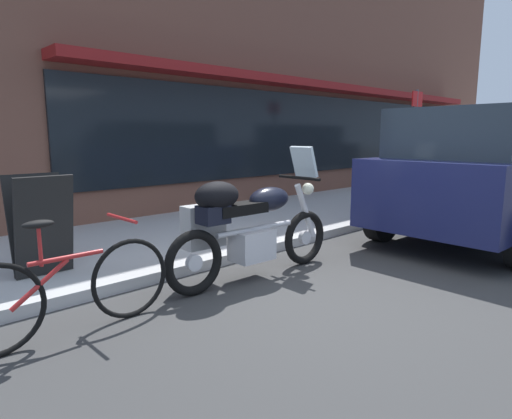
% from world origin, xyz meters
% --- Properties ---
extents(ground_plane, '(80.00, 80.00, 0.00)m').
position_xyz_m(ground_plane, '(0.00, 0.00, 0.00)').
color(ground_plane, '#363636').
extents(storefront_building, '(19.21, 0.90, 7.65)m').
position_xyz_m(storefront_building, '(5.60, 4.39, 3.73)').
color(storefront_building, brown).
rests_on(storefront_building, ground_plane).
extents(sidewalk_curb, '(30.00, 2.95, 0.12)m').
position_xyz_m(sidewalk_curb, '(9.00, 2.75, 0.06)').
color(sidewalk_curb, '#AFAFAF').
rests_on(sidewalk_curb, ground_plane).
extents(touring_motorcycle, '(2.21, 0.72, 1.40)m').
position_xyz_m(touring_motorcycle, '(-0.39, 0.76, 0.60)').
color(touring_motorcycle, black).
rests_on(touring_motorcycle, ground_plane).
extents(parked_bicycle, '(1.68, 0.48, 0.93)m').
position_xyz_m(parked_bicycle, '(-2.24, 0.70, 0.37)').
color(parked_bicycle, black).
rests_on(parked_bicycle, ground_plane).
extents(parked_minivan, '(4.59, 2.18, 1.87)m').
position_xyz_m(parked_minivan, '(3.61, -0.30, 0.98)').
color(parked_minivan, '#191E4C').
rests_on(parked_minivan, ground_plane).
extents(sandwich_board_sign, '(0.55, 0.43, 1.01)m').
position_xyz_m(sandwich_board_sign, '(-1.99, 2.03, 0.63)').
color(sandwich_board_sign, black).
rests_on(sandwich_board_sign, sidewalk_curb).
extents(parking_sign_pole, '(0.44, 0.07, 2.37)m').
position_xyz_m(parking_sign_pole, '(5.82, 2.04, 1.53)').
color(parking_sign_pole, '#59595B').
rests_on(parking_sign_pole, sidewalk_curb).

